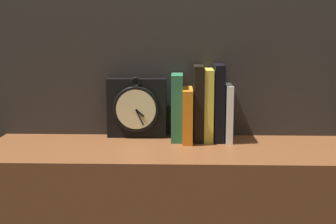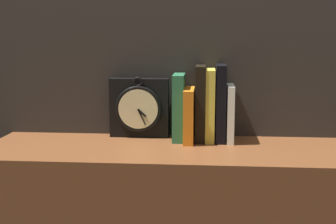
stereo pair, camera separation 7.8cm
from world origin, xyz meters
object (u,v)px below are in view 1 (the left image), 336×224
object	(u,v)px
clock	(137,108)
book_slot2_black	(199,103)
book_slot1_orange	(187,115)
book_slot5_white	(228,113)
book_slot3_yellow	(208,105)
book_slot0_green	(177,107)
book_slot4_black	(219,103)

from	to	relation	value
clock	book_slot2_black	xyz separation A→B (m)	(0.21, -0.04, 0.02)
clock	book_slot1_orange	xyz separation A→B (m)	(0.18, -0.05, -0.01)
book_slot5_white	clock	bearing A→B (deg)	173.17
book_slot3_yellow	book_slot5_white	distance (m)	0.07
book_slot3_yellow	book_slot0_green	bearing A→B (deg)	-179.48
book_slot0_green	book_slot1_orange	bearing A→B (deg)	-23.51
book_slot1_orange	book_slot4_black	bearing A→B (deg)	8.47
book_slot0_green	book_slot3_yellow	xyz separation A→B (m)	(0.11, 0.00, 0.01)
book_slot4_black	book_slot5_white	distance (m)	0.05
book_slot1_orange	book_slot4_black	world-z (taller)	book_slot4_black
book_slot1_orange	book_slot0_green	bearing A→B (deg)	156.49
book_slot3_yellow	book_slot5_white	size ratio (longest dim) A/B	1.27
book_slot0_green	book_slot5_white	distance (m)	0.17
clock	book_slot5_white	world-z (taller)	clock
book_slot5_white	book_slot0_green	bearing A→B (deg)	179.15
book_slot3_yellow	book_slot4_black	distance (m)	0.04
book_slot2_black	book_slot3_yellow	xyz separation A→B (m)	(0.03, 0.00, -0.01)
book_slot3_yellow	book_slot5_white	world-z (taller)	book_slot3_yellow
book_slot4_black	book_slot3_yellow	bearing A→B (deg)	178.84
book_slot2_black	book_slot3_yellow	bearing A→B (deg)	2.31
book_slot3_yellow	book_slot5_white	xyz separation A→B (m)	(0.07, -0.00, -0.03)
book_slot3_yellow	book_slot4_black	world-z (taller)	book_slot4_black
clock	book_slot0_green	bearing A→B (deg)	-13.96
book_slot0_green	book_slot1_orange	world-z (taller)	book_slot0_green
book_slot0_green	book_slot1_orange	xyz separation A→B (m)	(0.04, -0.02, -0.02)
book_slot0_green	book_slot4_black	world-z (taller)	book_slot4_black
book_slot0_green	book_slot2_black	bearing A→B (deg)	-0.28
book_slot3_yellow	book_slot4_black	bearing A→B (deg)	-1.16
book_slot1_orange	book_slot4_black	size ratio (longest dim) A/B	0.69
book_slot0_green	book_slot1_orange	size ratio (longest dim) A/B	1.26
clock	book_slot1_orange	size ratio (longest dim) A/B	1.20
clock	book_slot4_black	bearing A→B (deg)	-7.04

